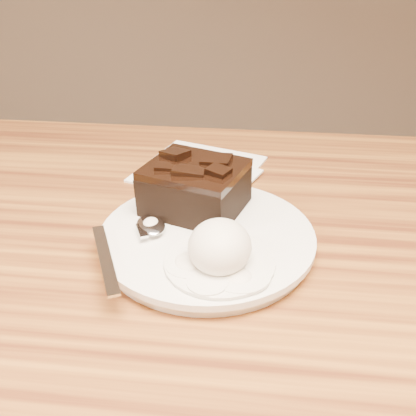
# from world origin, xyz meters

# --- Properties ---
(plate) EXTENTS (0.21, 0.21, 0.02)m
(plate) POSITION_xyz_m (0.04, 0.08, 0.76)
(plate) COLOR silver
(plate) RESTS_ON dining_table
(brownie) EXTENTS (0.12, 0.11, 0.04)m
(brownie) POSITION_xyz_m (0.03, 0.12, 0.79)
(brownie) COLOR black
(brownie) RESTS_ON plate
(ice_cream_scoop) EXTENTS (0.06, 0.06, 0.05)m
(ice_cream_scoop) POSITION_xyz_m (0.06, 0.03, 0.79)
(ice_cream_scoop) COLOR white
(ice_cream_scoop) RESTS_ON plate
(melt_puddle) EXTENTS (0.10, 0.10, 0.00)m
(melt_puddle) POSITION_xyz_m (0.06, 0.03, 0.77)
(melt_puddle) COLOR white
(melt_puddle) RESTS_ON plate
(spoon) EXTENTS (0.09, 0.16, 0.01)m
(spoon) POSITION_xyz_m (-0.01, 0.07, 0.77)
(spoon) COLOR silver
(spoon) RESTS_ON plate
(napkin) EXTENTS (0.18, 0.18, 0.01)m
(napkin) POSITION_xyz_m (0.01, 0.25, 0.75)
(napkin) COLOR white
(napkin) RESTS_ON dining_table
(crumb_a) EXTENTS (0.01, 0.01, 0.00)m
(crumb_a) POSITION_xyz_m (0.07, 0.03, 0.77)
(crumb_a) COLOR black
(crumb_a) RESTS_ON plate
(crumb_b) EXTENTS (0.01, 0.01, 0.00)m
(crumb_b) POSITION_xyz_m (0.01, 0.09, 0.77)
(crumb_b) COLOR black
(crumb_b) RESTS_ON plate
(crumb_c) EXTENTS (0.01, 0.01, 0.00)m
(crumb_c) POSITION_xyz_m (0.02, 0.03, 0.77)
(crumb_c) COLOR black
(crumb_c) RESTS_ON plate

